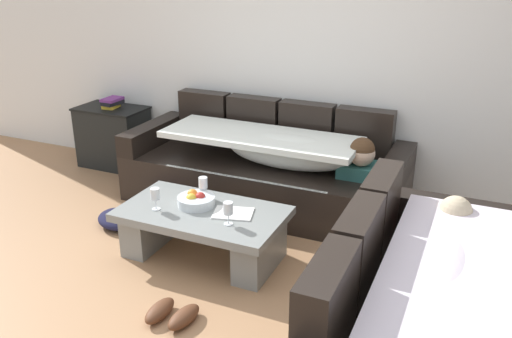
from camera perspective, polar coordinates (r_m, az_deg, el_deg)
name	(u,v)px	position (r m, az deg, el deg)	size (l,w,h in m)	color
ground_plane	(191,306)	(3.58, -6.98, -14.25)	(14.00, 14.00, 0.00)	#AA7B53
back_wall	(307,46)	(4.92, 5.48, 12.87)	(9.00, 0.10, 2.70)	white
couch_along_wall	(269,170)	(4.76, 1.38, -0.11)	(2.48, 0.92, 0.88)	black
couch_near_window	(421,314)	(3.05, 17.22, -14.57)	(0.92, 2.03, 0.88)	black
coffee_table	(203,227)	(3.98, -5.68, -6.22)	(1.20, 0.68, 0.38)	gray
fruit_bowl	(196,200)	(3.98, -6.42, -3.31)	(0.28, 0.28, 0.10)	silver
wine_glass_near_left	(155,195)	(3.92, -10.69, -2.72)	(0.07, 0.07, 0.17)	silver
wine_glass_near_right	(228,209)	(3.65, -2.99, -4.29)	(0.07, 0.07, 0.17)	silver
wine_glass_far_back	(203,184)	(4.07, -5.66, -1.55)	(0.07, 0.07, 0.17)	silver
open_magazine	(233,213)	(3.84, -2.45, -4.73)	(0.28, 0.21, 0.01)	white
side_cabinet	(114,137)	(5.87, -14.92, 3.33)	(0.72, 0.44, 0.64)	black
book_stack_on_cabinet	(112,103)	(5.76, -15.09, 6.86)	(0.17, 0.23, 0.10)	gold
pair_of_shoes	(172,314)	(3.45, -8.97, -15.00)	(0.31, 0.28, 0.09)	#59331E
crumpled_garment	(119,219)	(4.62, -14.43, -5.18)	(0.40, 0.32, 0.12)	#191933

